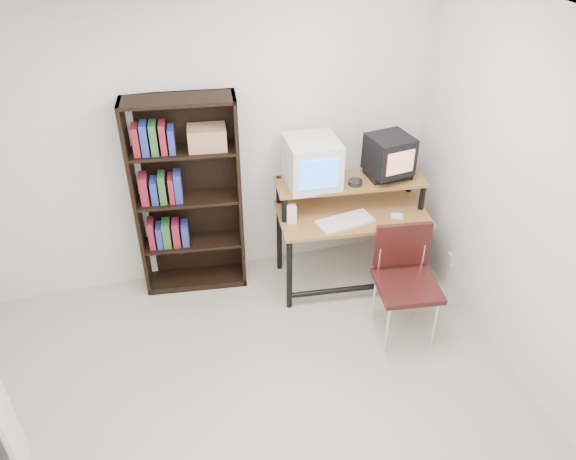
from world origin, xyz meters
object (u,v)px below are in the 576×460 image
object	(u,v)px
crt_monitor	(312,162)
computer_desk	(352,215)
crt_tv	(389,154)
school_chair	(405,271)
pc_tower	(404,258)
bookshelf	(188,195)

from	to	relation	value
crt_monitor	computer_desk	bearing A→B (deg)	-24.50
crt_tv	school_chair	xyz separation A→B (m)	(-0.14, -0.77, -0.63)
crt_monitor	crt_tv	distance (m)	0.65
computer_desk	school_chair	world-z (taller)	computer_desk
crt_monitor	pc_tower	bearing A→B (deg)	-16.75
school_chair	crt_monitor	bearing A→B (deg)	127.47
pc_tower	school_chair	bearing A→B (deg)	-108.25
crt_monitor	bookshelf	bearing A→B (deg)	170.75
computer_desk	crt_tv	world-z (taller)	crt_tv
crt_tv	school_chair	bearing A→B (deg)	-109.08
pc_tower	computer_desk	bearing A→B (deg)	176.54
crt_monitor	bookshelf	world-z (taller)	bookshelf
computer_desk	crt_tv	bearing A→B (deg)	15.96
crt_monitor	crt_tv	size ratio (longest dim) A/B	1.17
computer_desk	crt_monitor	size ratio (longest dim) A/B	2.99
pc_tower	school_chair	world-z (taller)	school_chair
crt_monitor	school_chair	bearing A→B (deg)	-58.46
computer_desk	bookshelf	bearing A→B (deg)	171.30
crt_tv	bookshelf	distance (m)	1.73
pc_tower	school_chair	xyz separation A→B (m)	(-0.32, -0.60, 0.37)
school_chair	bookshelf	xyz separation A→B (m)	(-1.53, 1.07, 0.33)
school_chair	crt_tv	bearing A→B (deg)	87.16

